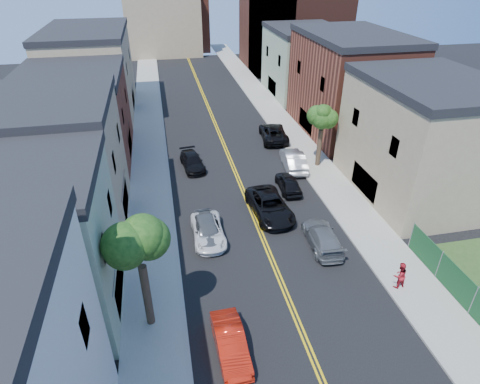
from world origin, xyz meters
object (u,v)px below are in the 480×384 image
dark_car_right_far (273,133)px  black_suv_lane (270,206)px  silver_car_right (293,160)px  black_car_right (288,183)px  white_pickup (208,231)px  black_car_left (192,162)px  grey_car_left (207,229)px  red_sedan (231,343)px  grey_car_right (322,237)px  pedestrian_right (400,275)px

dark_car_right_far → black_suv_lane: 14.60m
silver_car_right → black_suv_lane: (-4.24, -7.12, -0.04)m
black_car_right → white_pickup: bearing=37.2°
dark_car_right_far → black_car_left: bearing=34.1°
grey_car_left → dark_car_right_far: 18.44m
red_sedan → grey_car_right: (7.77, 7.27, 0.02)m
white_pickup → black_suv_lane: black_suv_lane is taller
white_pickup → grey_car_right: grey_car_right is taller
dark_car_right_far → pedestrian_right: bearing=99.3°
dark_car_right_far → silver_car_right: bearing=96.3°
red_sedan → grey_car_left: 9.75m
black_car_left → silver_car_right: size_ratio=0.89×
grey_car_left → pedestrian_right: bearing=-36.8°
silver_car_right → pedestrian_right: 16.41m
dark_car_right_far → pedestrian_right: 23.25m
silver_car_right → dark_car_right_far: silver_car_right is taller
black_car_left → black_suv_lane: bearing=-67.7°
grey_car_left → black_car_left: grey_car_left is taller
black_car_left → grey_car_right: size_ratio=0.92×
grey_car_left → black_car_right: 9.26m
grey_car_right → black_car_right: size_ratio=1.21×
black_suv_lane → pedestrian_right: size_ratio=3.18×
red_sedan → grey_car_right: grey_car_right is taller
white_pickup → pedestrian_right: (10.50, -7.17, 0.39)m
red_sedan → silver_car_right: (9.47, 18.77, 0.15)m
grey_car_left → black_car_left: (0.07, 10.97, -0.10)m
dark_car_right_far → grey_car_right: bearing=91.0°
black_car_left → black_suv_lane: (5.06, -9.06, 0.14)m
grey_car_left → black_car_right: bearing=32.1°
red_sedan → black_car_left: size_ratio=0.92×
grey_car_left → black_suv_lane: size_ratio=0.77×
black_car_left → dark_car_right_far: 10.52m
silver_car_right → dark_car_right_far: (0.00, 6.85, -0.04)m
black_car_left → pedestrian_right: 21.11m
black_car_left → dark_car_right_far: dark_car_right_far is taller
dark_car_right_far → black_car_right: bearing=87.3°
red_sedan → white_pickup: red_sedan is taller
red_sedan → black_car_left: (0.17, 20.71, -0.03)m
black_car_right → silver_car_right: 4.20m
black_car_right → red_sedan: bearing=64.6°
white_pickup → grey_car_left: grey_car_left is taller
red_sedan → black_car_right: black_car_right is taller
black_car_left → black_car_right: black_car_right is taller
red_sedan → black_suv_lane: (5.23, 11.65, 0.11)m
black_car_left → pedestrian_right: size_ratio=2.50×
grey_car_right → black_suv_lane: (-2.54, 4.38, 0.09)m
white_pickup → pedestrian_right: bearing=-34.2°
black_car_right → dark_car_right_far: size_ratio=0.70×
white_pickup → pedestrian_right: pedestrian_right is taller
grey_car_right → black_car_right: grey_car_right is taller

